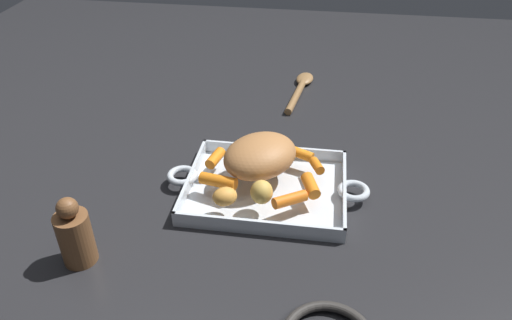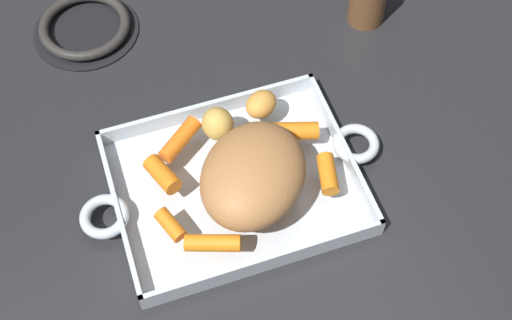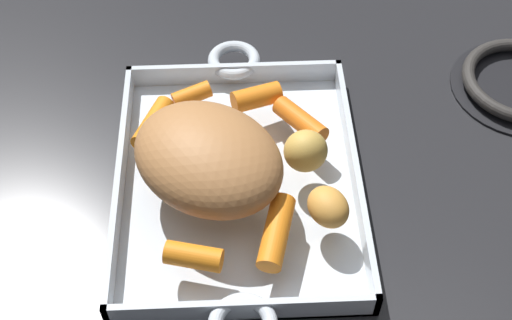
{
  "view_description": "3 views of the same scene",
  "coord_description": "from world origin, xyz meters",
  "px_view_note": "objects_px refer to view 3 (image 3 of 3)",
  "views": [
    {
      "loc": [
        -0.09,
        0.74,
        0.59
      ],
      "look_at": [
        0.02,
        -0.03,
        0.06
      ],
      "focal_mm": 34.37,
      "sensor_mm": 36.0,
      "label": 1
    },
    {
      "loc": [
        -0.12,
        -0.43,
        0.77
      ],
      "look_at": [
        0.03,
        -0.0,
        0.06
      ],
      "focal_mm": 48.44,
      "sensor_mm": 36.0,
      "label": 2
    },
    {
      "loc": [
        0.43,
        -0.0,
        0.57
      ],
      "look_at": [
        0.01,
        0.02,
        0.05
      ],
      "focal_mm": 48.33,
      "sensor_mm": 36.0,
      "label": 3
    }
  ],
  "objects_px": {
    "baby_carrot_short": "(258,97)",
    "roasting_dish": "(239,181)",
    "baby_carrot_northwest": "(154,123)",
    "baby_carrot_center_left": "(193,95)",
    "baby_carrot_northeast": "(278,232)",
    "baby_carrot_southwest": "(302,120)",
    "baby_carrot_center_right": "(195,256)",
    "potato_golden_large": "(307,150)",
    "potato_golden_small": "(330,207)",
    "pork_roast": "(210,158)"
  },
  "relations": [
    {
      "from": "baby_carrot_center_right",
      "to": "pork_roast",
      "type": "bearing_deg",
      "value": 171.34
    },
    {
      "from": "pork_roast",
      "to": "potato_golden_small",
      "type": "height_order",
      "value": "pork_roast"
    },
    {
      "from": "baby_carrot_southwest",
      "to": "baby_carrot_center_right",
      "type": "bearing_deg",
      "value": -34.21
    },
    {
      "from": "potato_golden_small",
      "to": "baby_carrot_southwest",
      "type": "bearing_deg",
      "value": -172.12
    },
    {
      "from": "roasting_dish",
      "to": "baby_carrot_center_right",
      "type": "height_order",
      "value": "baby_carrot_center_right"
    },
    {
      "from": "potato_golden_large",
      "to": "baby_carrot_center_right",
      "type": "bearing_deg",
      "value": -44.89
    },
    {
      "from": "baby_carrot_northwest",
      "to": "baby_carrot_center_left",
      "type": "relative_size",
      "value": 1.57
    },
    {
      "from": "roasting_dish",
      "to": "baby_carrot_short",
      "type": "xyz_separation_m",
      "value": [
        -0.09,
        0.02,
        0.03
      ]
    },
    {
      "from": "roasting_dish",
      "to": "baby_carrot_center_left",
      "type": "xyz_separation_m",
      "value": [
        -0.09,
        -0.05,
        0.03
      ]
    },
    {
      "from": "baby_carrot_northeast",
      "to": "baby_carrot_center_right",
      "type": "xyz_separation_m",
      "value": [
        0.02,
        -0.07,
        -0.0
      ]
    },
    {
      "from": "baby_carrot_center_right",
      "to": "potato_golden_small",
      "type": "xyz_separation_m",
      "value": [
        -0.04,
        0.12,
        0.01
      ]
    },
    {
      "from": "baby_carrot_center_right",
      "to": "baby_carrot_short",
      "type": "bearing_deg",
      "value": 161.65
    },
    {
      "from": "pork_roast",
      "to": "potato_golden_large",
      "type": "height_order",
      "value": "pork_roast"
    },
    {
      "from": "baby_carrot_short",
      "to": "pork_roast",
      "type": "bearing_deg",
      "value": -26.36
    },
    {
      "from": "baby_carrot_northeast",
      "to": "baby_carrot_center_right",
      "type": "bearing_deg",
      "value": -73.83
    },
    {
      "from": "potato_golden_large",
      "to": "potato_golden_small",
      "type": "height_order",
      "value": "potato_golden_large"
    },
    {
      "from": "baby_carrot_center_left",
      "to": "roasting_dish",
      "type": "bearing_deg",
      "value": 26.34
    },
    {
      "from": "baby_carrot_southwest",
      "to": "potato_golden_small",
      "type": "distance_m",
      "value": 0.12
    },
    {
      "from": "baby_carrot_northeast",
      "to": "baby_carrot_center_left",
      "type": "distance_m",
      "value": 0.2
    },
    {
      "from": "baby_carrot_short",
      "to": "baby_carrot_southwest",
      "type": "relative_size",
      "value": 0.8
    },
    {
      "from": "baby_carrot_center_right",
      "to": "potato_golden_large",
      "type": "distance_m",
      "value": 0.15
    },
    {
      "from": "baby_carrot_northeast",
      "to": "potato_golden_small",
      "type": "height_order",
      "value": "potato_golden_small"
    },
    {
      "from": "roasting_dish",
      "to": "baby_carrot_center_right",
      "type": "xyz_separation_m",
      "value": [
        0.11,
        -0.04,
        0.03
      ]
    },
    {
      "from": "potato_golden_small",
      "to": "baby_carrot_northeast",
      "type": "bearing_deg",
      "value": -65.38
    },
    {
      "from": "baby_carrot_southwest",
      "to": "baby_carrot_center_right",
      "type": "xyz_separation_m",
      "value": [
        0.16,
        -0.11,
        0.0
      ]
    },
    {
      "from": "baby_carrot_center_left",
      "to": "potato_golden_large",
      "type": "xyz_separation_m",
      "value": [
        0.09,
        0.11,
        0.01
      ]
    },
    {
      "from": "potato_golden_large",
      "to": "baby_carrot_southwest",
      "type": "bearing_deg",
      "value": -179.55
    },
    {
      "from": "baby_carrot_southwest",
      "to": "potato_golden_large",
      "type": "bearing_deg",
      "value": 0.45
    },
    {
      "from": "baby_carrot_northeast",
      "to": "potato_golden_small",
      "type": "xyz_separation_m",
      "value": [
        -0.02,
        0.05,
        0.0
      ]
    },
    {
      "from": "baby_carrot_center_left",
      "to": "potato_golden_large",
      "type": "height_order",
      "value": "potato_golden_large"
    },
    {
      "from": "baby_carrot_short",
      "to": "potato_golden_large",
      "type": "height_order",
      "value": "potato_golden_large"
    },
    {
      "from": "potato_golden_large",
      "to": "potato_golden_small",
      "type": "distance_m",
      "value": 0.07
    },
    {
      "from": "baby_carrot_short",
      "to": "roasting_dish",
      "type": "bearing_deg",
      "value": -14.86
    },
    {
      "from": "baby_carrot_center_left",
      "to": "potato_golden_small",
      "type": "distance_m",
      "value": 0.2
    },
    {
      "from": "baby_carrot_northeast",
      "to": "baby_carrot_southwest",
      "type": "bearing_deg",
      "value": 166.32
    },
    {
      "from": "baby_carrot_northeast",
      "to": "baby_carrot_center_left",
      "type": "relative_size",
      "value": 1.73
    },
    {
      "from": "baby_carrot_southwest",
      "to": "baby_carrot_center_left",
      "type": "bearing_deg",
      "value": -110.8
    },
    {
      "from": "pork_roast",
      "to": "baby_carrot_center_left",
      "type": "distance_m",
      "value": 0.11
    },
    {
      "from": "pork_roast",
      "to": "baby_carrot_northwest",
      "type": "height_order",
      "value": "pork_roast"
    },
    {
      "from": "baby_carrot_short",
      "to": "baby_carrot_northwest",
      "type": "height_order",
      "value": "baby_carrot_short"
    },
    {
      "from": "baby_carrot_short",
      "to": "baby_carrot_center_right",
      "type": "distance_m",
      "value": 0.2
    },
    {
      "from": "baby_carrot_short",
      "to": "baby_carrot_center_left",
      "type": "relative_size",
      "value": 1.26
    },
    {
      "from": "baby_carrot_northwest",
      "to": "baby_carrot_center_left",
      "type": "xyz_separation_m",
      "value": [
        -0.04,
        0.04,
        -0.0
      ]
    },
    {
      "from": "pork_roast",
      "to": "baby_carrot_short",
      "type": "relative_size",
      "value": 2.94
    },
    {
      "from": "roasting_dish",
      "to": "pork_roast",
      "type": "height_order",
      "value": "pork_roast"
    },
    {
      "from": "baby_carrot_center_right",
      "to": "potato_golden_large",
      "type": "bearing_deg",
      "value": 135.11
    },
    {
      "from": "baby_carrot_northeast",
      "to": "baby_carrot_southwest",
      "type": "distance_m",
      "value": 0.14
    },
    {
      "from": "roasting_dish",
      "to": "baby_carrot_southwest",
      "type": "distance_m",
      "value": 0.09
    },
    {
      "from": "baby_carrot_southwest",
      "to": "baby_carrot_center_right",
      "type": "relative_size",
      "value": 1.27
    },
    {
      "from": "baby_carrot_center_right",
      "to": "potato_golden_large",
      "type": "relative_size",
      "value": 1.18
    }
  ]
}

